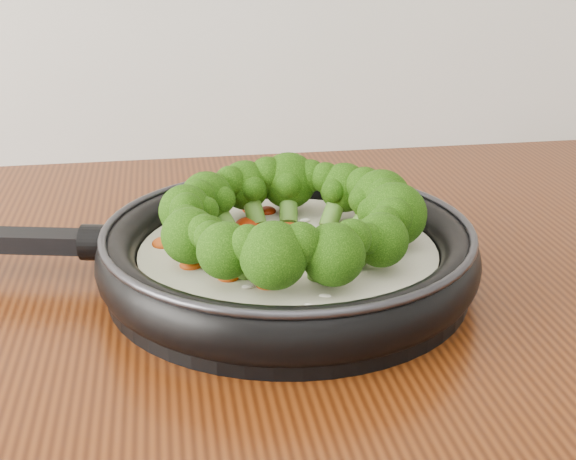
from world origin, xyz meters
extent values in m
cylinder|color=black|center=(-0.14, 1.09, 0.91)|extent=(0.36, 0.36, 0.01)
torus|color=black|center=(-0.14, 1.09, 0.93)|extent=(0.38, 0.38, 0.03)
torus|color=#2D2D33|center=(-0.14, 1.09, 0.95)|extent=(0.37, 0.37, 0.01)
cube|color=black|center=(-0.38, 1.15, 0.93)|extent=(0.19, 0.07, 0.02)
cylinder|color=black|center=(-0.30, 1.13, 0.93)|extent=(0.04, 0.04, 0.03)
cylinder|color=beige|center=(-0.14, 1.09, 0.92)|extent=(0.30, 0.30, 0.02)
ellipsoid|color=#A42307|center=(-0.11, 1.07, 0.93)|extent=(0.02, 0.02, 0.01)
ellipsoid|color=#A42307|center=(-0.04, 1.12, 0.93)|extent=(0.02, 0.02, 0.01)
ellipsoid|color=#BE400C|center=(-0.22, 1.07, 0.93)|extent=(0.02, 0.02, 0.01)
ellipsoid|color=#A42307|center=(-0.14, 1.18, 0.93)|extent=(0.02, 0.02, 0.01)
ellipsoid|color=#A42307|center=(-0.16, 1.06, 0.93)|extent=(0.03, 0.03, 0.01)
ellipsoid|color=#BE400C|center=(-0.19, 1.04, 0.93)|extent=(0.02, 0.02, 0.01)
ellipsoid|color=#A42307|center=(-0.05, 1.11, 0.93)|extent=(0.03, 0.03, 0.01)
ellipsoid|color=#A42307|center=(-0.12, 1.10, 0.93)|extent=(0.02, 0.02, 0.01)
ellipsoid|color=#BE400C|center=(-0.17, 1.03, 0.93)|extent=(0.02, 0.02, 0.01)
ellipsoid|color=#A42307|center=(-0.17, 1.15, 0.93)|extent=(0.03, 0.03, 0.01)
ellipsoid|color=#A42307|center=(-0.21, 1.15, 0.93)|extent=(0.02, 0.02, 0.01)
ellipsoid|color=#BE400C|center=(-0.14, 1.08, 0.93)|extent=(0.02, 0.02, 0.01)
ellipsoid|color=#A42307|center=(-0.09, 1.08, 0.93)|extent=(0.02, 0.02, 0.01)
ellipsoid|color=#A42307|center=(-0.16, 1.19, 0.93)|extent=(0.02, 0.02, 0.01)
ellipsoid|color=#BE400C|center=(-0.24, 1.12, 0.93)|extent=(0.03, 0.03, 0.01)
ellipsoid|color=#A42307|center=(-0.22, 1.09, 0.93)|extent=(0.02, 0.02, 0.01)
ellipsoid|color=#A42307|center=(-0.10, 1.12, 0.93)|extent=(0.03, 0.03, 0.01)
ellipsoid|color=#BE400C|center=(-0.22, 1.09, 0.93)|extent=(0.03, 0.03, 0.01)
ellipsoid|color=#A42307|center=(-0.15, 1.14, 0.93)|extent=(0.02, 0.02, 0.01)
ellipsoid|color=#A42307|center=(-0.13, 1.14, 0.93)|extent=(0.02, 0.02, 0.01)
ellipsoid|color=#BE400C|center=(-0.11, 1.05, 0.93)|extent=(0.02, 0.02, 0.01)
ellipsoid|color=#A42307|center=(-0.10, 1.10, 0.93)|extent=(0.03, 0.03, 0.01)
ellipsoid|color=white|center=(-0.06, 1.17, 0.94)|extent=(0.01, 0.01, 0.00)
ellipsoid|color=white|center=(-0.13, 1.08, 0.93)|extent=(0.01, 0.01, 0.00)
ellipsoid|color=white|center=(-0.14, 1.07, 0.93)|extent=(0.01, 0.01, 0.00)
ellipsoid|color=white|center=(-0.19, 1.19, 0.93)|extent=(0.01, 0.01, 0.00)
ellipsoid|color=white|center=(-0.14, 1.10, 0.93)|extent=(0.01, 0.01, 0.00)
ellipsoid|color=white|center=(-0.17, 1.07, 0.93)|extent=(0.01, 0.01, 0.00)
ellipsoid|color=white|center=(-0.15, 1.10, 0.94)|extent=(0.01, 0.01, 0.00)
ellipsoid|color=white|center=(-0.14, 1.09, 0.93)|extent=(0.01, 0.01, 0.00)
ellipsoid|color=white|center=(-0.12, 1.12, 0.93)|extent=(0.01, 0.01, 0.00)
ellipsoid|color=white|center=(-0.14, 1.09, 0.93)|extent=(0.01, 0.01, 0.00)
ellipsoid|color=white|center=(-0.13, 1.17, 0.94)|extent=(0.00, 0.01, 0.00)
ellipsoid|color=white|center=(-0.19, 1.08, 0.93)|extent=(0.01, 0.01, 0.00)
ellipsoid|color=white|center=(-0.15, 1.11, 0.93)|extent=(0.01, 0.01, 0.00)
ellipsoid|color=white|center=(-0.14, 0.99, 0.93)|extent=(0.01, 0.01, 0.00)
ellipsoid|color=white|center=(-0.10, 1.13, 0.93)|extent=(0.01, 0.01, 0.00)
ellipsoid|color=white|center=(-0.13, 1.00, 0.93)|extent=(0.01, 0.01, 0.00)
ellipsoid|color=white|center=(-0.11, 1.15, 0.94)|extent=(0.01, 0.00, 0.00)
ellipsoid|color=white|center=(-0.21, 1.10, 0.93)|extent=(0.01, 0.01, 0.00)
ellipsoid|color=white|center=(-0.20, 1.19, 0.93)|extent=(0.01, 0.01, 0.00)
ellipsoid|color=white|center=(-0.06, 1.11, 0.93)|extent=(0.01, 0.01, 0.00)
ellipsoid|color=white|center=(-0.18, 1.10, 0.93)|extent=(0.01, 0.01, 0.00)
ellipsoid|color=white|center=(-0.18, 1.02, 0.94)|extent=(0.01, 0.00, 0.00)
ellipsoid|color=white|center=(-0.20, 1.10, 0.94)|extent=(0.01, 0.01, 0.00)
ellipsoid|color=white|center=(-0.13, 1.13, 0.93)|extent=(0.01, 0.01, 0.00)
ellipsoid|color=white|center=(-0.17, 1.14, 0.94)|extent=(0.01, 0.01, 0.00)
cylinder|color=#609831|center=(-0.07, 1.08, 0.95)|extent=(0.04, 0.02, 0.04)
sphere|color=black|center=(-0.05, 1.08, 0.96)|extent=(0.06, 0.06, 0.05)
sphere|color=black|center=(-0.05, 1.10, 0.97)|extent=(0.04, 0.04, 0.03)
sphere|color=black|center=(-0.06, 1.06, 0.97)|extent=(0.04, 0.04, 0.03)
sphere|color=black|center=(-0.07, 1.08, 0.97)|extent=(0.03, 0.03, 0.03)
cylinder|color=#609831|center=(-0.07, 1.11, 0.95)|extent=(0.04, 0.02, 0.04)
sphere|color=black|center=(-0.05, 1.12, 0.96)|extent=(0.06, 0.06, 0.05)
sphere|color=black|center=(-0.06, 1.13, 0.97)|extent=(0.04, 0.04, 0.03)
sphere|color=black|center=(-0.05, 1.10, 0.97)|extent=(0.04, 0.04, 0.03)
sphere|color=black|center=(-0.07, 1.11, 0.97)|extent=(0.03, 0.03, 0.03)
cylinder|color=#609831|center=(-0.09, 1.14, 0.95)|extent=(0.04, 0.03, 0.04)
sphere|color=black|center=(-0.08, 1.16, 0.96)|extent=(0.05, 0.05, 0.05)
sphere|color=black|center=(-0.09, 1.16, 0.97)|extent=(0.03, 0.03, 0.03)
sphere|color=black|center=(-0.07, 1.14, 0.97)|extent=(0.03, 0.03, 0.03)
sphere|color=black|center=(-0.09, 1.14, 0.97)|extent=(0.03, 0.03, 0.02)
cylinder|color=#609831|center=(-0.13, 1.16, 0.95)|extent=(0.02, 0.04, 0.04)
sphere|color=black|center=(-0.12, 1.18, 0.96)|extent=(0.06, 0.06, 0.05)
sphere|color=black|center=(-0.14, 1.18, 0.97)|extent=(0.04, 0.04, 0.03)
sphere|color=black|center=(-0.11, 1.17, 0.97)|extent=(0.04, 0.04, 0.03)
sphere|color=black|center=(-0.13, 1.16, 0.97)|extent=(0.03, 0.03, 0.03)
cylinder|color=#609831|center=(-0.16, 1.16, 0.95)|extent=(0.03, 0.04, 0.04)
sphere|color=black|center=(-0.17, 1.18, 0.96)|extent=(0.06, 0.06, 0.05)
sphere|color=black|center=(-0.18, 1.17, 0.97)|extent=(0.03, 0.03, 0.03)
sphere|color=black|center=(-0.15, 1.18, 0.97)|extent=(0.03, 0.03, 0.03)
sphere|color=black|center=(-0.16, 1.16, 0.97)|extent=(0.03, 0.03, 0.02)
cylinder|color=#609831|center=(-0.19, 1.14, 0.95)|extent=(0.03, 0.03, 0.03)
sphere|color=black|center=(-0.20, 1.15, 0.96)|extent=(0.06, 0.06, 0.05)
sphere|color=black|center=(-0.21, 1.14, 0.97)|extent=(0.04, 0.04, 0.03)
sphere|color=black|center=(-0.19, 1.16, 0.97)|extent=(0.03, 0.03, 0.03)
sphere|color=black|center=(-0.19, 1.14, 0.96)|extent=(0.03, 0.03, 0.02)
cylinder|color=#609831|center=(-0.21, 1.12, 0.95)|extent=(0.04, 0.03, 0.04)
sphere|color=black|center=(-0.22, 1.12, 0.96)|extent=(0.05, 0.05, 0.05)
sphere|color=black|center=(-0.22, 1.10, 0.97)|extent=(0.03, 0.03, 0.03)
sphere|color=black|center=(-0.21, 1.14, 0.97)|extent=(0.03, 0.03, 0.03)
sphere|color=black|center=(-0.21, 1.12, 0.96)|extent=(0.03, 0.03, 0.02)
cylinder|color=#609831|center=(-0.21, 1.07, 0.95)|extent=(0.04, 0.03, 0.03)
sphere|color=black|center=(-0.22, 1.07, 0.96)|extent=(0.05, 0.05, 0.05)
sphere|color=black|center=(-0.21, 1.05, 0.97)|extent=(0.03, 0.03, 0.03)
sphere|color=black|center=(-0.22, 1.08, 0.97)|extent=(0.03, 0.03, 0.03)
sphere|color=black|center=(-0.20, 1.07, 0.96)|extent=(0.03, 0.03, 0.02)
cylinder|color=#609831|center=(-0.19, 1.04, 0.95)|extent=(0.03, 0.04, 0.04)
sphere|color=black|center=(-0.20, 1.03, 0.96)|extent=(0.05, 0.05, 0.04)
sphere|color=black|center=(-0.18, 1.02, 0.97)|extent=(0.03, 0.03, 0.03)
sphere|color=black|center=(-0.21, 1.04, 0.97)|extent=(0.03, 0.03, 0.03)
sphere|color=black|center=(-0.19, 1.04, 0.97)|extent=(0.03, 0.03, 0.02)
cylinder|color=#609831|center=(-0.16, 1.03, 0.95)|extent=(0.03, 0.04, 0.04)
sphere|color=black|center=(-0.16, 1.01, 0.97)|extent=(0.06, 0.06, 0.05)
sphere|color=black|center=(-0.14, 1.01, 0.97)|extent=(0.04, 0.04, 0.03)
sphere|color=black|center=(-0.18, 1.02, 0.97)|extent=(0.04, 0.04, 0.03)
sphere|color=black|center=(-0.16, 1.02, 0.97)|extent=(0.03, 0.03, 0.03)
cylinder|color=#609831|center=(-0.12, 1.03, 0.95)|extent=(0.02, 0.04, 0.04)
sphere|color=black|center=(-0.12, 1.01, 0.96)|extent=(0.06, 0.06, 0.05)
sphere|color=black|center=(-0.10, 1.02, 0.97)|extent=(0.04, 0.04, 0.03)
sphere|color=black|center=(-0.14, 1.01, 0.97)|extent=(0.03, 0.03, 0.03)
sphere|color=black|center=(-0.12, 1.03, 0.97)|extent=(0.03, 0.03, 0.02)
cylinder|color=#609831|center=(-0.09, 1.05, 0.95)|extent=(0.03, 0.03, 0.03)
sphere|color=black|center=(-0.08, 1.04, 0.96)|extent=(0.05, 0.05, 0.04)
sphere|color=black|center=(-0.07, 1.05, 0.97)|extent=(0.03, 0.03, 0.03)
sphere|color=black|center=(-0.09, 1.03, 0.97)|extent=(0.03, 0.03, 0.03)
sphere|color=black|center=(-0.09, 1.05, 0.96)|extent=(0.03, 0.03, 0.02)
camera|label=1|loc=(-0.24, 0.50, 1.19)|focal=48.36mm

